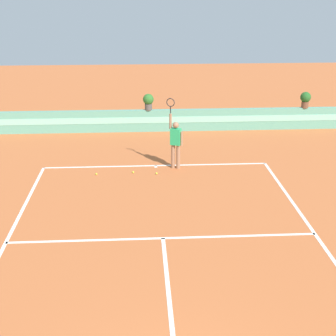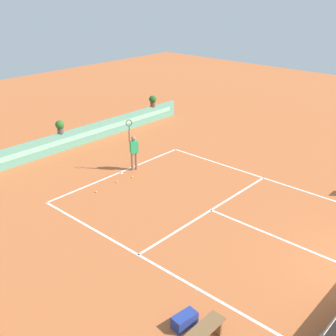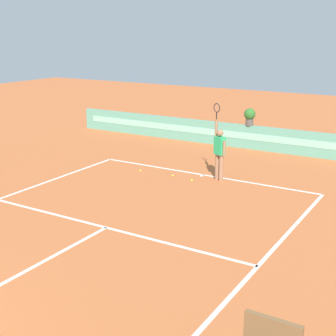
{
  "view_description": "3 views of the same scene",
  "coord_description": "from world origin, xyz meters",
  "px_view_note": "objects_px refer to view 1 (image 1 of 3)",
  "views": [
    {
      "loc": [
        -0.54,
        -4.94,
        6.33
      ],
      "look_at": [
        0.29,
        9.0,
        1.0
      ],
      "focal_mm": 51.86,
      "sensor_mm": 36.0,
      "label": 1
    },
    {
      "loc": [
        -12.19,
        -2.24,
        8.46
      ],
      "look_at": [
        0.29,
        9.0,
        1.0
      ],
      "focal_mm": 44.88,
      "sensor_mm": 36.0,
      "label": 2
    },
    {
      "loc": [
        7.33,
        -2.68,
        4.9
      ],
      "look_at": [
        0.29,
        9.0,
        1.0
      ],
      "focal_mm": 51.96,
      "sensor_mm": 36.0,
      "label": 3
    }
  ],
  "objects_px": {
    "tennis_ball_near_baseline": "(156,173)",
    "potted_plant_far_right": "(305,99)",
    "tennis_player": "(176,141)",
    "tennis_ball_mid_court": "(96,174)",
    "tennis_ball_by_sideline": "(133,172)",
    "potted_plant_centre": "(148,101)"
  },
  "relations": [
    {
      "from": "tennis_ball_near_baseline",
      "to": "potted_plant_far_right",
      "type": "bearing_deg",
      "value": 37.48
    },
    {
      "from": "tennis_player",
      "to": "tennis_ball_near_baseline",
      "type": "bearing_deg",
      "value": -140.55
    },
    {
      "from": "tennis_ball_near_baseline",
      "to": "tennis_ball_mid_court",
      "type": "relative_size",
      "value": 1.0
    },
    {
      "from": "tennis_player",
      "to": "tennis_ball_by_sideline",
      "type": "xyz_separation_m",
      "value": [
        -1.54,
        -0.43,
        -1.02
      ]
    },
    {
      "from": "potted_plant_centre",
      "to": "tennis_ball_mid_court",
      "type": "bearing_deg",
      "value": -110.36
    },
    {
      "from": "tennis_ball_near_baseline",
      "to": "potted_plant_far_right",
      "type": "distance_m",
      "value": 8.93
    },
    {
      "from": "tennis_ball_near_baseline",
      "to": "potted_plant_centre",
      "type": "height_order",
      "value": "potted_plant_centre"
    },
    {
      "from": "tennis_player",
      "to": "tennis_ball_near_baseline",
      "type": "relative_size",
      "value": 38.01
    },
    {
      "from": "tennis_ball_by_sideline",
      "to": "potted_plant_far_right",
      "type": "bearing_deg",
      "value": 33.63
    },
    {
      "from": "tennis_ball_near_baseline",
      "to": "potted_plant_centre",
      "type": "relative_size",
      "value": 0.09
    },
    {
      "from": "potted_plant_centre",
      "to": "potted_plant_far_right",
      "type": "xyz_separation_m",
      "value": [
        7.16,
        0.0,
        0.0
      ]
    },
    {
      "from": "tennis_ball_mid_court",
      "to": "potted_plant_centre",
      "type": "relative_size",
      "value": 0.09
    },
    {
      "from": "tennis_ball_mid_court",
      "to": "potted_plant_far_right",
      "type": "xyz_separation_m",
      "value": [
        9.12,
        5.3,
        1.38
      ]
    },
    {
      "from": "tennis_ball_mid_court",
      "to": "tennis_player",
      "type": "bearing_deg",
      "value": 10.36
    },
    {
      "from": "potted_plant_far_right",
      "to": "tennis_ball_near_baseline",
      "type": "bearing_deg",
      "value": -142.52
    },
    {
      "from": "tennis_ball_mid_court",
      "to": "tennis_ball_by_sideline",
      "type": "relative_size",
      "value": 1.0
    },
    {
      "from": "tennis_ball_near_baseline",
      "to": "tennis_player",
      "type": "bearing_deg",
      "value": 39.45
    },
    {
      "from": "tennis_ball_near_baseline",
      "to": "tennis_ball_by_sideline",
      "type": "bearing_deg",
      "value": 168.9
    },
    {
      "from": "tennis_player",
      "to": "tennis_ball_mid_court",
      "type": "bearing_deg",
      "value": -169.64
    },
    {
      "from": "tennis_ball_mid_court",
      "to": "potted_plant_centre",
      "type": "height_order",
      "value": "potted_plant_centre"
    },
    {
      "from": "tennis_ball_near_baseline",
      "to": "tennis_ball_by_sideline",
      "type": "relative_size",
      "value": 1.0
    },
    {
      "from": "tennis_ball_mid_court",
      "to": "tennis_ball_by_sideline",
      "type": "distance_m",
      "value": 1.3
    }
  ]
}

